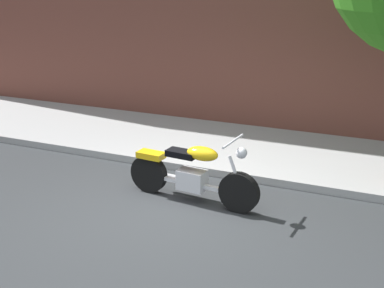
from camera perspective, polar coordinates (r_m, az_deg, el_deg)
ground_plane at (r=7.93m, az=-2.56°, el=-7.53°), size 60.00×60.00×0.00m
sidewalk at (r=10.50m, az=4.63°, el=-0.43°), size 19.68×2.88×0.14m
motorcycle at (r=8.10m, az=0.00°, el=-3.38°), size 2.24×0.70×1.13m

